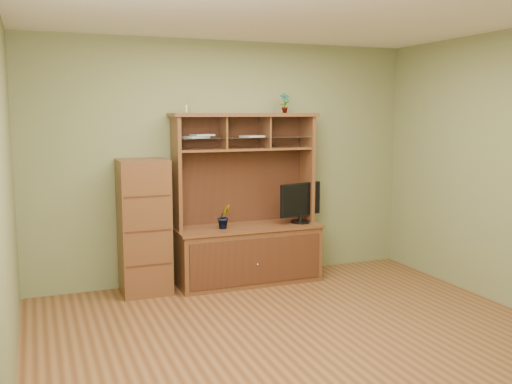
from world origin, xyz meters
TOP-DOWN VIEW (x-y plane):
  - room at (0.00, 0.00)m, footprint 4.54×4.04m
  - media_hutch at (0.14, 1.73)m, footprint 1.66×0.61m
  - monitor at (0.77, 1.65)m, footprint 0.57×0.22m
  - orchid_plant at (-0.15, 1.65)m, footprint 0.16×0.14m
  - top_plant at (0.63, 1.80)m, footprint 0.13×0.09m
  - reed_diffuser at (-0.52, 1.80)m, footprint 0.05×0.05m
  - magazines at (-0.18, 1.81)m, footprint 0.93×0.26m
  - side_cabinet at (-1.00, 1.75)m, footprint 0.51×0.46m

SIDE VIEW (x-z plane):
  - media_hutch at x=0.14m, z-range -0.43..1.47m
  - side_cabinet at x=-1.00m, z-range 0.00..1.42m
  - orchid_plant at x=-0.15m, z-range 0.65..0.92m
  - monitor at x=0.77m, z-range 0.66..1.12m
  - room at x=0.00m, z-range -0.02..2.72m
  - magazines at x=-0.18m, z-range 1.63..1.67m
  - reed_diffuser at x=-0.52m, z-range 1.87..2.12m
  - top_plant at x=0.63m, z-range 1.90..2.13m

